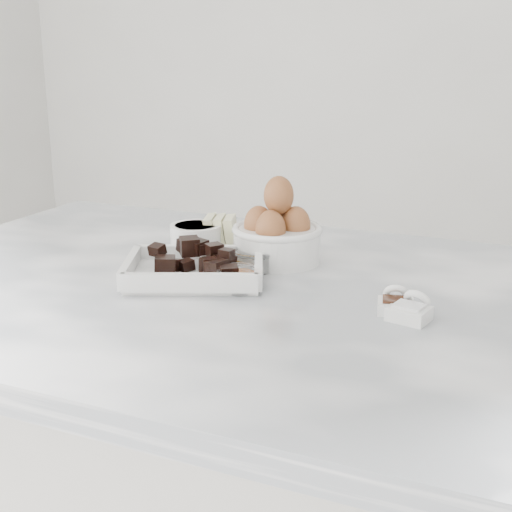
{
  "coord_description": "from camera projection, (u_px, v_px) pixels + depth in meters",
  "views": [
    {
      "loc": [
        0.44,
        -0.93,
        1.29
      ],
      "look_at": [
        0.02,
        0.03,
        0.98
      ],
      "focal_mm": 50.0,
      "sensor_mm": 36.0,
      "label": 1
    }
  ],
  "objects": [
    {
      "name": "marble_slab",
      "position": [
        236.0,
        297.0,
        1.09
      ],
      "size": [
        1.2,
        0.8,
        0.04
      ],
      "primitive_type": "cube",
      "color": "silver",
      "rests_on": "cabinet"
    },
    {
      "name": "chocolate_dish",
      "position": [
        194.0,
        265.0,
        1.1
      ],
      "size": [
        0.26,
        0.23,
        0.06
      ],
      "color": "white",
      "rests_on": "marble_slab"
    },
    {
      "name": "butter_plate",
      "position": [
        228.0,
        240.0,
        1.26
      ],
      "size": [
        0.18,
        0.18,
        0.06
      ],
      "color": "white",
      "rests_on": "marble_slab"
    },
    {
      "name": "sugar_ramekin",
      "position": [
        196.0,
        238.0,
        1.23
      ],
      "size": [
        0.09,
        0.09,
        0.05
      ],
      "color": "white",
      "rests_on": "marble_slab"
    },
    {
      "name": "egg_bowl",
      "position": [
        277.0,
        234.0,
        1.19
      ],
      "size": [
        0.15,
        0.15,
        0.15
      ],
      "color": "white",
      "rests_on": "marble_slab"
    },
    {
      "name": "honey_bowl",
      "position": [
        256.0,
        259.0,
        1.16
      ],
      "size": [
        0.08,
        0.08,
        0.03
      ],
      "color": "white",
      "rests_on": "marble_slab"
    },
    {
      "name": "zest_bowl",
      "position": [
        240.0,
        278.0,
        1.06
      ],
      "size": [
        0.07,
        0.07,
        0.03
      ],
      "color": "white",
      "rests_on": "marble_slab"
    },
    {
      "name": "vanilla_spoon",
      "position": [
        396.0,
        303.0,
        0.97
      ],
      "size": [
        0.06,
        0.07,
        0.04
      ],
      "color": "white",
      "rests_on": "marble_slab"
    },
    {
      "name": "salt_spoon",
      "position": [
        411.0,
        310.0,
        0.95
      ],
      "size": [
        0.06,
        0.07,
        0.04
      ],
      "color": "white",
      "rests_on": "marble_slab"
    }
  ]
}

